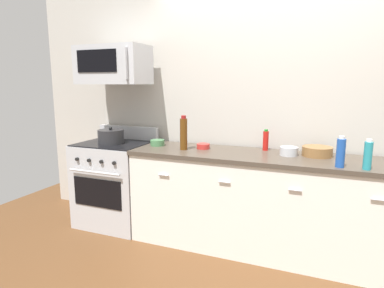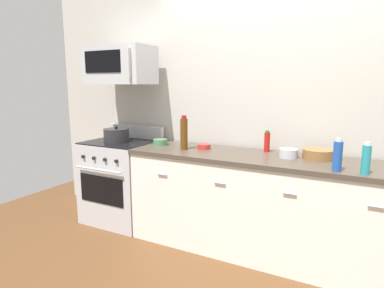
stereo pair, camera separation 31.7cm
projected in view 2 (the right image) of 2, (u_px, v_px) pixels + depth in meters
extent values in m
plane|color=brown|center=(261.00, 252.00, 3.08)|extent=(6.75, 6.75, 0.00)
cube|color=#B7B2A8|center=(278.00, 105.00, 3.19)|extent=(5.62, 0.10, 2.70)
cube|color=silver|center=(263.00, 208.00, 3.00)|extent=(2.50, 0.62, 0.88)
cube|color=#473D33|center=(265.00, 159.00, 2.91)|extent=(2.53, 0.65, 0.04)
cube|color=black|center=(252.00, 262.00, 2.82)|extent=(2.50, 0.02, 0.10)
cylinder|color=silver|center=(162.00, 174.00, 3.07)|extent=(0.10, 0.02, 0.02)
cylinder|color=silver|center=(220.00, 183.00, 2.80)|extent=(0.10, 0.02, 0.02)
cylinder|color=silver|center=(290.00, 194.00, 2.53)|extent=(0.10, 0.02, 0.02)
cylinder|color=silver|center=(376.00, 207.00, 2.26)|extent=(0.10, 0.02, 0.02)
cube|color=#B7BABF|center=(121.00, 182.00, 3.75)|extent=(0.76, 0.64, 0.91)
cube|color=black|center=(101.00, 190.00, 3.47)|extent=(0.58, 0.01, 0.30)
cylinder|color=#B7BABF|center=(98.00, 170.00, 3.40)|extent=(0.61, 0.02, 0.02)
cube|color=#B7BABF|center=(136.00, 132.00, 3.90)|extent=(0.76, 0.06, 0.16)
cube|color=black|center=(120.00, 142.00, 3.67)|extent=(0.73, 0.61, 0.01)
cylinder|color=black|center=(83.00, 157.00, 3.50)|extent=(0.04, 0.02, 0.04)
cylinder|color=black|center=(94.00, 158.00, 3.43)|extent=(0.04, 0.02, 0.04)
cylinder|color=black|center=(105.00, 160.00, 3.36)|extent=(0.04, 0.02, 0.04)
cylinder|color=black|center=(116.00, 161.00, 3.30)|extent=(0.04, 0.02, 0.04)
cube|color=#B7BABF|center=(120.00, 66.00, 3.56)|extent=(0.74, 0.40, 0.40)
cube|color=black|center=(102.00, 62.00, 3.40)|extent=(0.48, 0.01, 0.22)
cube|color=#B7BABF|center=(129.00, 64.00, 3.23)|extent=(0.02, 0.04, 0.30)
cylinder|color=#59330F|center=(184.00, 134.00, 3.20)|extent=(0.07, 0.07, 0.30)
cylinder|color=maroon|center=(184.00, 117.00, 3.17)|extent=(0.05, 0.05, 0.03)
cylinder|color=#B21914|center=(267.00, 142.00, 3.10)|extent=(0.05, 0.05, 0.19)
cylinder|color=#19721E|center=(267.00, 131.00, 3.08)|extent=(0.04, 0.04, 0.02)
cylinder|color=teal|center=(366.00, 160.00, 2.32)|extent=(0.06, 0.06, 0.21)
cylinder|color=white|center=(368.00, 144.00, 2.30)|extent=(0.04, 0.04, 0.02)
cylinder|color=#1E4CA5|center=(338.00, 156.00, 2.41)|extent=(0.07, 0.07, 0.22)
cylinder|color=silver|center=(339.00, 140.00, 2.39)|extent=(0.04, 0.04, 0.02)
cylinder|color=#B2B5BA|center=(288.00, 153.00, 2.87)|extent=(0.16, 0.16, 0.08)
torus|color=#B2B5BA|center=(289.00, 149.00, 2.86)|extent=(0.16, 0.16, 0.01)
cylinder|color=#B2B5BA|center=(288.00, 157.00, 2.87)|extent=(0.09, 0.09, 0.01)
cylinder|color=#B72D28|center=(204.00, 146.00, 3.25)|extent=(0.13, 0.13, 0.05)
torus|color=#B72D28|center=(204.00, 144.00, 3.25)|extent=(0.13, 0.13, 0.01)
cylinder|color=#B72D28|center=(204.00, 149.00, 3.25)|extent=(0.07, 0.07, 0.01)
cylinder|color=#477A4C|center=(160.00, 142.00, 3.46)|extent=(0.15, 0.15, 0.06)
torus|color=#477A4C|center=(160.00, 140.00, 3.46)|extent=(0.15, 0.15, 0.01)
cylinder|color=#477A4C|center=(160.00, 144.00, 3.47)|extent=(0.08, 0.08, 0.01)
cylinder|color=brown|center=(318.00, 154.00, 2.82)|extent=(0.26, 0.26, 0.08)
torus|color=brown|center=(319.00, 150.00, 2.81)|extent=(0.26, 0.26, 0.01)
cylinder|color=brown|center=(318.00, 158.00, 2.82)|extent=(0.14, 0.14, 0.01)
cylinder|color=#262628|center=(116.00, 135.00, 3.61)|extent=(0.28, 0.28, 0.15)
sphere|color=black|center=(116.00, 127.00, 3.59)|extent=(0.04, 0.04, 0.04)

